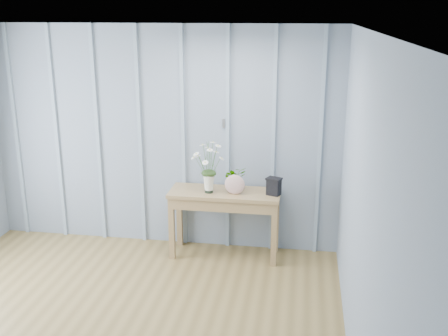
% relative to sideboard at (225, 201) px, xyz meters
% --- Properties ---
extents(room_shell, '(4.00, 4.50, 2.50)m').
position_rel_sideboard_xyz_m(room_shell, '(-0.76, -1.08, 1.35)').
color(room_shell, gray).
rests_on(room_shell, ground).
extents(sideboard, '(1.20, 0.45, 0.75)m').
position_rel_sideboard_xyz_m(sideboard, '(0.00, 0.00, 0.00)').
color(sideboard, olive).
rests_on(sideboard, ground).
extents(daisy_vase, '(0.39, 0.30, 0.56)m').
position_rel_sideboard_xyz_m(daisy_vase, '(-0.16, -0.06, 0.46)').
color(daisy_vase, black).
rests_on(daisy_vase, sideboard).
extents(spider_plant, '(0.31, 0.30, 0.26)m').
position_rel_sideboard_xyz_m(spider_plant, '(0.10, 0.06, 0.25)').
color(spider_plant, '#1F3715').
rests_on(spider_plant, sideboard).
extents(felt_disc_vessel, '(0.22, 0.07, 0.22)m').
position_rel_sideboard_xyz_m(felt_disc_vessel, '(0.12, -0.07, 0.22)').
color(felt_disc_vessel, '#964B55').
rests_on(felt_disc_vessel, sideboard).
extents(carved_box, '(0.19, 0.17, 0.19)m').
position_rel_sideboard_xyz_m(carved_box, '(0.53, -0.02, 0.21)').
color(carved_box, black).
rests_on(carved_box, sideboard).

